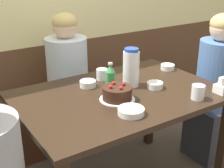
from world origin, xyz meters
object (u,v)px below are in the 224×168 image
person_pale_blue_shirt (68,89)px  bench_seat (67,117)px  soju_bottle (110,77)px  napkin_holder (224,87)px  water_pitcher (131,68)px  bowl_side_dish (168,67)px  birthday_cake (117,93)px  person_teal_shirt (215,92)px  bowl_soup_white (131,111)px  glass_water_tall (198,92)px  glass_tumbler_short (102,74)px  bowl_sauce_shallow (88,84)px  bowl_rice_small (155,85)px

person_pale_blue_shirt → bench_seat: bearing=167.2°
soju_bottle → napkin_holder: bearing=-37.6°
water_pitcher → bowl_side_dish: size_ratio=2.47×
bench_seat → birthday_cake: 1.07m
napkin_holder → person_pale_blue_shirt: (-0.58, 1.04, -0.24)m
person_teal_shirt → person_pale_blue_shirt: size_ratio=1.01×
birthday_cake → bowl_soup_white: (-0.04, -0.19, -0.02)m
napkin_holder → glass_water_tall: (-0.21, 0.02, 0.01)m
napkin_holder → glass_tumbler_short: size_ratio=1.39×
napkin_holder → bowl_sauce_shallow: 0.86m
person_teal_shirt → bowl_soup_white: bearing=13.3°
bench_seat → birthday_cake: (-0.07, -0.90, 0.58)m
glass_tumbler_short → soju_bottle: bearing=-104.7°
birthday_cake → bowl_side_dish: 0.67m
person_pale_blue_shirt → glass_tumbler_short: bearing=7.8°
glass_water_tall → bench_seat: bearing=106.1°
soju_bottle → glass_water_tall: 0.54m
bowl_sauce_shallow → bench_seat: bearing=79.4°
bowl_soup_white → bowl_side_dish: size_ratio=1.41×
water_pitcher → bowl_soup_white: size_ratio=1.75×
soju_bottle → person_pale_blue_shirt: bearing=91.2°
water_pitcher → birthday_cake: bearing=-145.8°
person_teal_shirt → bowl_rice_small: bearing=2.4°
person_teal_shirt → soju_bottle: bearing=-7.2°
bench_seat → bowl_soup_white: bearing=-96.0°
glass_water_tall → person_pale_blue_shirt: size_ratio=0.08×
bowl_soup_white → water_pitcher: bearing=53.6°
napkin_holder → bowl_side_dish: napkin_holder is taller
water_pitcher → glass_water_tall: bearing=-62.4°
glass_water_tall → person_teal_shirt: 0.68m
soju_bottle → bowl_side_dish: 0.58m
glass_water_tall → glass_tumbler_short: size_ratio=1.12×
person_pale_blue_shirt → soju_bottle: bearing=1.2°
bench_seat → bowl_soup_white: (-0.12, -1.10, 0.55)m
glass_water_tall → person_pale_blue_shirt: bearing=109.6°
soju_bottle → napkin_holder: (0.56, -0.43, -0.05)m
water_pitcher → soju_bottle: water_pitcher is taller
napkin_holder → bowl_soup_white: bearing=173.1°
birthday_cake → bowl_side_dish: (0.63, 0.24, -0.02)m
birthday_cake → glass_tumbler_short: (0.10, 0.34, -0.00)m
bowl_side_dish → person_pale_blue_shirt: (-0.58, 0.52, -0.23)m
birthday_cake → soju_bottle: bearing=70.7°
birthday_cake → person_teal_shirt: 1.00m
bowl_soup_white → bowl_rice_small: bowl_rice_small is taller
bowl_side_dish → bowl_sauce_shallow: size_ratio=0.97×
soju_bottle → glass_water_tall: soju_bottle is taller
birthday_cake → person_pale_blue_shirt: 0.81m
birthday_cake → glass_water_tall: (0.41, -0.26, 0.00)m
water_pitcher → bowl_sauce_shallow: water_pitcher is taller
bench_seat → bowl_side_dish: 1.03m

